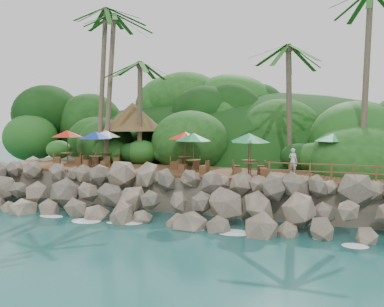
% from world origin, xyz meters
% --- Properties ---
extents(ground, '(140.00, 140.00, 0.00)m').
position_xyz_m(ground, '(0.00, 0.00, 0.00)').
color(ground, '#19514F').
rests_on(ground, ground).
extents(land_base, '(32.00, 25.20, 2.10)m').
position_xyz_m(land_base, '(0.00, 16.00, 1.05)').
color(land_base, gray).
rests_on(land_base, ground).
extents(jungle_hill, '(44.80, 28.00, 15.40)m').
position_xyz_m(jungle_hill, '(0.00, 23.50, 0.00)').
color(jungle_hill, '#143811').
rests_on(jungle_hill, ground).
extents(seawall, '(29.00, 4.00, 2.30)m').
position_xyz_m(seawall, '(0.00, 2.00, 1.15)').
color(seawall, gray).
rests_on(seawall, ground).
extents(terrace, '(26.00, 5.00, 0.20)m').
position_xyz_m(terrace, '(0.00, 6.00, 2.20)').
color(terrace, brown).
rests_on(terrace, land_base).
extents(jungle_foliage, '(44.00, 16.00, 12.00)m').
position_xyz_m(jungle_foliage, '(0.00, 15.00, 0.00)').
color(jungle_foliage, '#143811').
rests_on(jungle_foliage, ground).
extents(foam_line, '(25.20, 0.80, 0.06)m').
position_xyz_m(foam_line, '(0.00, 0.30, 0.03)').
color(foam_line, white).
rests_on(foam_line, ground).
extents(palms, '(30.15, 7.04, 12.98)m').
position_xyz_m(palms, '(1.84, 8.67, 12.10)').
color(palms, brown).
rests_on(palms, ground).
extents(palapa, '(4.94, 4.94, 4.60)m').
position_xyz_m(palapa, '(-6.46, 10.07, 5.79)').
color(palapa, brown).
rests_on(palapa, ground).
extents(dining_clusters, '(21.93, 5.43, 2.48)m').
position_xyz_m(dining_clusters, '(0.24, 6.21, 4.36)').
color(dining_clusters, brown).
rests_on(dining_clusters, terrace).
extents(railing, '(7.20, 0.10, 1.00)m').
position_xyz_m(railing, '(8.75, 3.65, 2.91)').
color(railing, brown).
rests_on(railing, terrace).
extents(waiter, '(0.68, 0.57, 1.58)m').
position_xyz_m(waiter, '(6.39, 6.50, 3.09)').
color(waiter, silver).
rests_on(waiter, terrace).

